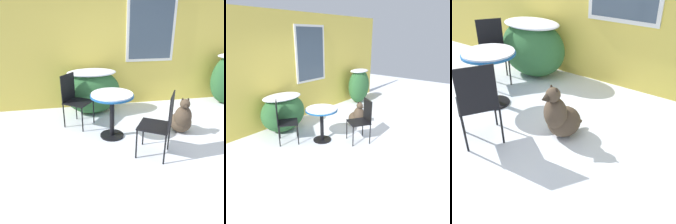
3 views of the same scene
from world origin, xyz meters
TOP-DOWN VIEW (x-y plane):
  - ground_plane at (0.00, 0.00)m, footprint 16.00×16.00m
  - house_wall at (0.03, 2.20)m, footprint 8.00×0.10m
  - shrub_left at (-0.78, 1.75)m, footprint 1.21×0.80m
  - patio_table at (-0.57, 0.61)m, footprint 0.73×0.73m
  - patio_chair_near_table at (-1.17, 1.21)m, footprint 0.62×0.62m
  - patio_chair_far_side at (0.00, -0.11)m, footprint 0.61×0.61m
  - dog at (0.68, 0.50)m, footprint 0.49×0.60m

SIDE VIEW (x-z plane):
  - ground_plane at x=0.00m, z-range 0.00..0.00m
  - dog at x=0.68m, z-range -0.09..0.61m
  - shrub_left at x=-0.78m, z-range 0.03..0.99m
  - patio_chair_near_table at x=-1.17m, z-range 0.05..1.04m
  - patio_chair_far_side at x=0.00m, z-range 0.05..1.04m
  - patio_table at x=-0.57m, z-range 0.23..1.02m
  - house_wall at x=0.03m, z-range 0.02..2.94m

